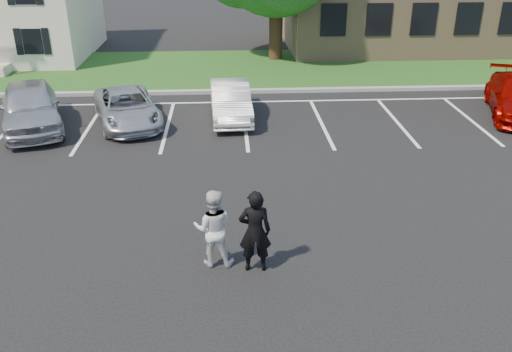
{
  "coord_description": "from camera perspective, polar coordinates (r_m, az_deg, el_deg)",
  "views": [
    {
      "loc": [
        -0.66,
        -10.55,
        6.74
      ],
      "look_at": [
        0.0,
        1.0,
        1.25
      ],
      "focal_mm": 38.0,
      "sensor_mm": 36.0,
      "label": 1
    }
  ],
  "objects": [
    {
      "name": "stall_lines",
      "position": [
        20.74,
        2.63,
        6.4
      ],
      "size": [
        34.0,
        5.36,
        0.01
      ],
      "color": "white",
      "rests_on": "ground"
    },
    {
      "name": "man_black_suit",
      "position": [
        11.22,
        -0.12,
        -5.84
      ],
      "size": [
        0.68,
        0.45,
        1.85
      ],
      "primitive_type": "imported",
      "rotation": [
        0.0,
        0.0,
        3.13
      ],
      "color": "black",
      "rests_on": "ground"
    },
    {
      "name": "man_white_shirt",
      "position": [
        11.46,
        -4.51,
        -5.49
      ],
      "size": [
        0.91,
        0.74,
        1.75
      ],
      "primitive_type": "imported",
      "rotation": [
        0.0,
        0.0,
        3.05
      ],
      "color": "silver",
      "rests_on": "ground"
    },
    {
      "name": "car_white_sedan",
      "position": [
        20.25,
        -2.69,
        7.89
      ],
      "size": [
        1.6,
        4.08,
        1.32
      ],
      "primitive_type": "imported",
      "rotation": [
        0.0,
        0.0,
        0.05
      ],
      "color": "silver",
      "rests_on": "ground"
    },
    {
      "name": "grass_strip",
      "position": [
        27.39,
        -1.82,
        11.21
      ],
      "size": [
        44.0,
        8.0,
        0.08
      ],
      "primitive_type": "cube",
      "color": "#21491B",
      "rests_on": "ground"
    },
    {
      "name": "car_silver_west",
      "position": [
        20.7,
        -22.67,
        6.77
      ],
      "size": [
        3.38,
        5.15,
        1.63
      ],
      "primitive_type": "imported",
      "rotation": [
        0.0,
        0.0,
        0.33
      ],
      "color": "#B8B8BD",
      "rests_on": "ground"
    },
    {
      "name": "curb",
      "position": [
        23.53,
        -1.54,
        8.91
      ],
      "size": [
        40.0,
        0.3,
        0.15
      ],
      "primitive_type": "cube",
      "color": "gray",
      "rests_on": "ground"
    },
    {
      "name": "car_silver_minivan",
      "position": [
        20.22,
        -13.42,
        7.03
      ],
      "size": [
        3.23,
        4.78,
        1.22
      ],
      "primitive_type": "imported",
      "rotation": [
        0.0,
        0.0,
        0.3
      ],
      "color": "#B4B7BC",
      "rests_on": "ground"
    },
    {
      "name": "ground_plane",
      "position": [
        12.54,
        0.26,
        -7.13
      ],
      "size": [
        90.0,
        90.0,
        0.0
      ],
      "primitive_type": "plane",
      "color": "black",
      "rests_on": "ground"
    }
  ]
}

